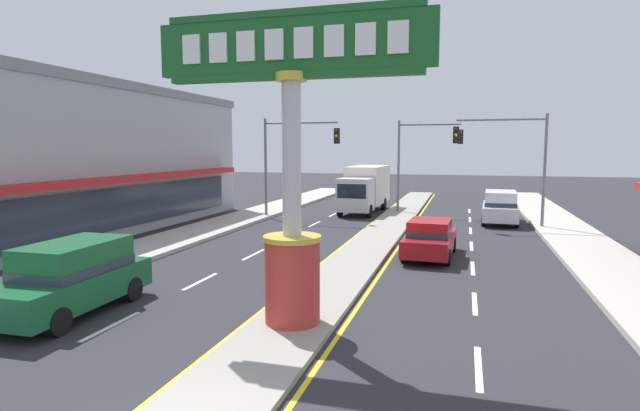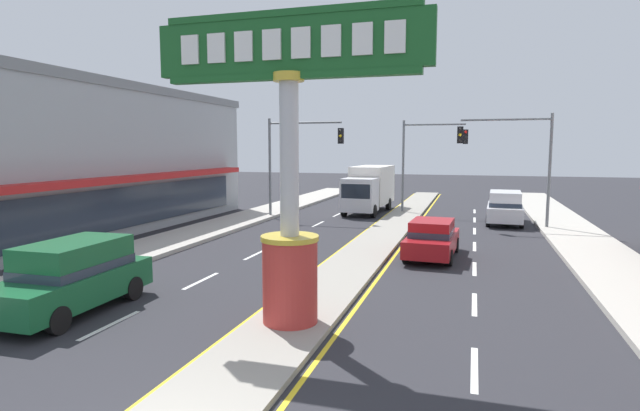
# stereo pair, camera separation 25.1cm
# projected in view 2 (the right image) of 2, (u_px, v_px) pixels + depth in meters

# --- Properties ---
(median_strip) EXTENTS (2.07, 52.00, 0.14)m
(median_strip) POSITION_uv_depth(u_px,v_px,m) (379.00, 240.00, 23.91)
(median_strip) COLOR gray
(median_strip) RESTS_ON ground
(sidewalk_left) EXTENTS (2.98, 60.00, 0.18)m
(sidewalk_left) POSITION_uv_depth(u_px,v_px,m) (185.00, 237.00, 24.63)
(sidewalk_left) COLOR #ADA89E
(sidewalk_left) RESTS_ON ground
(sidewalk_right) EXTENTS (2.98, 60.00, 0.18)m
(sidewalk_right) POSITION_uv_depth(u_px,v_px,m) (605.00, 261.00, 19.37)
(sidewalk_right) COLOR #ADA89E
(sidewalk_right) RESTS_ON ground
(lane_markings) EXTENTS (8.81, 52.00, 0.01)m
(lane_markings) POSITION_uv_depth(u_px,v_px,m) (373.00, 247.00, 22.63)
(lane_markings) COLOR silver
(lane_markings) RESTS_ON ground
(district_sign) EXTENTS (6.69, 1.41, 7.39)m
(district_sign) POSITION_uv_depth(u_px,v_px,m) (289.00, 181.00, 12.06)
(district_sign) COLOR #B7332D
(district_sign) RESTS_ON median_strip
(storefront_left) EXTENTS (8.76, 22.40, 7.66)m
(storefront_left) POSITION_uv_depth(u_px,v_px,m) (79.00, 158.00, 26.96)
(storefront_left) COLOR #999EA3
(storefront_left) RESTS_ON ground
(traffic_light_left_side) EXTENTS (4.86, 0.46, 6.20)m
(traffic_light_left_side) POSITION_uv_depth(u_px,v_px,m) (296.00, 150.00, 31.05)
(traffic_light_left_side) COLOR slate
(traffic_light_left_side) RESTS_ON ground
(traffic_light_right_side) EXTENTS (4.86, 0.46, 6.20)m
(traffic_light_right_side) POSITION_uv_depth(u_px,v_px,m) (515.00, 150.00, 27.17)
(traffic_light_right_side) COLOR slate
(traffic_light_right_side) RESTS_ON ground
(traffic_light_median_far) EXTENTS (4.20, 0.46, 6.20)m
(traffic_light_median_far) POSITION_uv_depth(u_px,v_px,m) (426.00, 151.00, 33.26)
(traffic_light_median_far) COLOR slate
(traffic_light_median_far) RESTS_ON ground
(box_truck_near_right_lane) EXTENTS (2.46, 6.98, 3.12)m
(box_truck_near_right_lane) POSITION_uv_depth(u_px,v_px,m) (369.00, 187.00, 34.74)
(box_truck_near_right_lane) COLOR silver
(box_truck_near_right_lane) RESTS_ON ground
(sedan_far_right_lane) EXTENTS (2.01, 4.39, 1.53)m
(sedan_far_right_lane) POSITION_uv_depth(u_px,v_px,m) (432.00, 238.00, 20.29)
(sedan_far_right_lane) COLOR maroon
(sedan_far_right_lane) RESTS_ON ground
(suv_near_left_lane) EXTENTS (2.13, 4.68, 1.90)m
(suv_near_left_lane) POSITION_uv_depth(u_px,v_px,m) (505.00, 207.00, 29.25)
(suv_near_left_lane) COLOR silver
(suv_near_left_lane) RESTS_ON ground
(suv_mid_left_lane) EXTENTS (2.05, 4.64, 1.90)m
(suv_mid_left_lane) POSITION_uv_depth(u_px,v_px,m) (72.00, 276.00, 13.54)
(suv_mid_left_lane) COLOR #14562D
(suv_mid_left_lane) RESTS_ON ground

